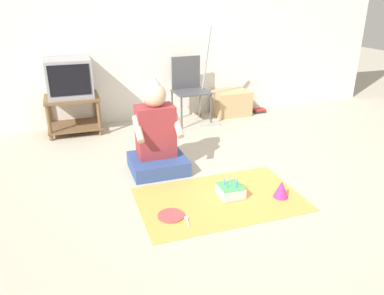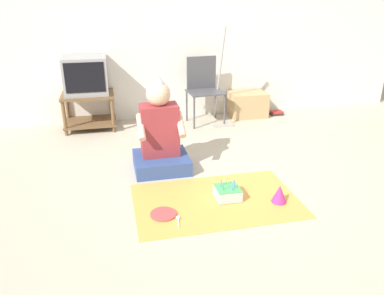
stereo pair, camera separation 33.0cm
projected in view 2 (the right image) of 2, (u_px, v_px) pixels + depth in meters
The scene contains 14 objects.
ground_plane at pixel (235, 191), 3.29m from camera, with size 16.00×16.00×0.00m, color #BCB29E.
wall_back at pixel (183, 21), 4.86m from camera, with size 6.40×0.06×2.55m.
tv_stand at pixel (89, 108), 4.73m from camera, with size 0.64×0.50×0.45m.
tv at pixel (86, 75), 4.59m from camera, with size 0.52×0.45×0.45m.
folding_chair at pixel (204, 85), 4.90m from camera, with size 0.48×0.42×0.86m.
cardboard_box_stack at pixel (247, 104), 5.25m from camera, with size 0.50×0.36×0.34m.
dust_mop at pixel (221, 96), 4.85m from camera, with size 0.28×0.43×1.26m.
book_pile at pixel (276, 113), 5.34m from camera, with size 0.18×0.12×0.06m.
person_seated at pixel (160, 137), 3.62m from camera, with size 0.53×0.49×0.93m.
party_cloth at pixel (216, 200), 3.14m from camera, with size 1.37×0.87×0.01m.
birthday_cake at pixel (227, 193), 3.15m from camera, with size 0.20×0.20×0.18m.
party_hat_blue at pixel (279, 194), 3.09m from camera, with size 0.13×0.13×0.15m.
paper_plate at pixel (163, 214), 2.93m from camera, with size 0.21×0.21×0.01m.
plastic_spoon_near at pixel (178, 218), 2.87m from camera, with size 0.04×0.14×0.01m.
Camera 2 is at (-1.01, -2.73, 1.61)m, focal length 35.00 mm.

